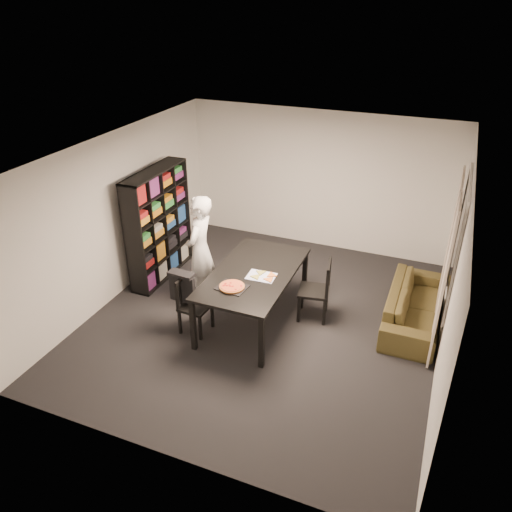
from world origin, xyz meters
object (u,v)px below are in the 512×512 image
at_px(chair_right, 320,286).
at_px(person, 200,250).
at_px(bookshelf, 159,225).
at_px(pepperoni_pizza, 232,286).
at_px(baking_tray, 232,287).
at_px(chair_left, 190,301).
at_px(dining_table, 253,276).
at_px(sofa, 414,306).

height_order(chair_right, person, person).
bearing_deg(bookshelf, pepperoni_pizza, -32.36).
distance_m(bookshelf, person, 1.11).
bearing_deg(person, chair_right, 90.46).
distance_m(baking_tray, pepperoni_pizza, 0.02).
relative_size(bookshelf, chair_left, 2.21).
height_order(chair_right, baking_tray, chair_right).
bearing_deg(chair_left, pepperoni_pizza, -83.59).
xyz_separation_m(chair_right, baking_tray, (-1.00, -0.95, 0.30)).
height_order(dining_table, chair_right, chair_right).
distance_m(dining_table, pepperoni_pizza, 0.54).
relative_size(chair_left, person, 0.49).
bearing_deg(chair_left, person, 19.56).
bearing_deg(baking_tray, pepperoni_pizza, -71.28).
distance_m(dining_table, chair_right, 1.02).
xyz_separation_m(chair_left, baking_tray, (0.65, 0.05, 0.35)).
bearing_deg(bookshelf, chair_right, -4.80).
bearing_deg(pepperoni_pizza, person, 139.60).
bearing_deg(chair_left, sofa, -61.29).
distance_m(person, pepperoni_pizza, 1.16).
distance_m(baking_tray, sofa, 2.78).
bearing_deg(chair_left, bookshelf, 48.64).
height_order(dining_table, chair_left, chair_left).
height_order(chair_right, sofa, chair_right).
bearing_deg(baking_tray, dining_table, 77.73).
bearing_deg(baking_tray, person, 139.94).
distance_m(person, baking_tray, 1.15).
bearing_deg(sofa, dining_table, 111.08).
distance_m(pepperoni_pizza, sofa, 2.78).
bearing_deg(pepperoni_pizza, bookshelf, 147.64).
height_order(chair_right, pepperoni_pizza, chair_right).
bearing_deg(bookshelf, baking_tray, -32.15).
bearing_deg(pepperoni_pizza, dining_table, 78.46).
relative_size(chair_left, baking_tray, 2.15).
height_order(bookshelf, dining_table, bookshelf).
relative_size(chair_right, sofa, 0.50).
bearing_deg(sofa, person, 101.06).
relative_size(bookshelf, dining_table, 0.95).
bearing_deg(sofa, bookshelf, 92.41).
height_order(bookshelf, chair_right, bookshelf).
height_order(chair_left, person, person).
bearing_deg(baking_tray, chair_right, 43.36).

